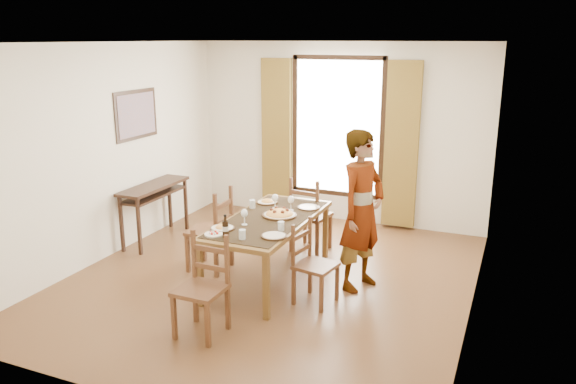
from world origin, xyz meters
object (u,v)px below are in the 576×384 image
at_px(console_table, 154,193).
at_px(man, 362,211).
at_px(dining_table, 269,224).
at_px(pasta_platter, 279,212).

bearing_deg(console_table, man, -6.91).
relative_size(console_table, man, 0.67).
relative_size(dining_table, pasta_platter, 4.77).
distance_m(console_table, dining_table, 2.11).
height_order(console_table, dining_table, console_table).
relative_size(man, pasta_platter, 4.51).
bearing_deg(pasta_platter, console_table, 166.89).
xyz_separation_m(dining_table, pasta_platter, (0.08, 0.11, 0.12)).
bearing_deg(pasta_platter, man, 7.29).
bearing_deg(dining_table, pasta_platter, 52.88).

